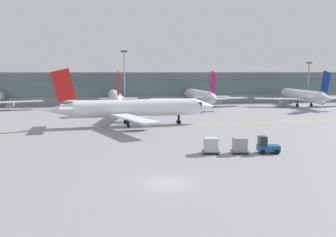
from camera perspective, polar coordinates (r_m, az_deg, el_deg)
ground_plane at (r=33.07m, az=0.04°, el=-10.02°), size 400.00×400.00×0.00m
taxiway_centreline_stripe at (r=65.06m, az=-4.66°, el=-1.35°), size 109.79×7.52×0.01m
terminal_concourse at (r=115.32m, az=-7.65°, el=4.89°), size 181.17×11.00×9.60m
gate_airplane_2 at (r=97.24m, az=-8.28°, el=3.30°), size 28.28×30.35×10.07m
gate_airplane_3 at (r=102.70m, az=4.92°, el=3.57°), size 28.43×30.51×10.12m
gate_airplane_4 at (r=110.14m, az=20.35°, el=3.40°), size 28.34×30.58×10.12m
taxiing_regional_jet at (r=66.57m, az=-5.21°, el=1.56°), size 31.54×29.28×10.45m
baggage_tug at (r=45.79m, az=15.23°, el=-4.19°), size 2.79×1.96×2.10m
cargo_dolly_lead at (r=44.93m, az=11.19°, el=-4.08°), size 2.33×1.91×1.94m
cargo_dolly_trailing at (r=44.30m, az=6.73°, el=-4.16°), size 2.33×1.91×1.94m
apron_light_mast_1 at (r=105.84m, az=-6.86°, el=6.67°), size 1.80×0.36×15.79m
apron_light_mast_2 at (r=125.66m, az=21.18°, el=5.66°), size 1.80×0.36×12.84m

